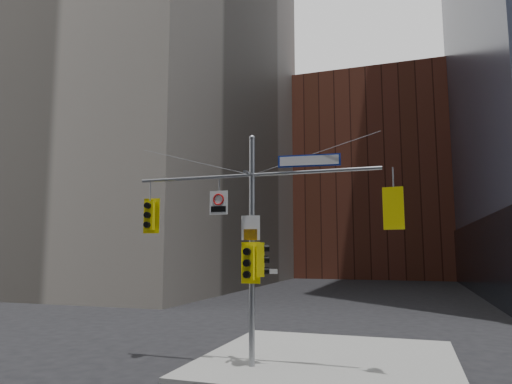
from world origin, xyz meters
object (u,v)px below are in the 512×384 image
Objects in this scene: traffic_light_pole_front at (249,263)px; signal_assembly at (252,225)px; traffic_light_east_arm at (394,209)px; traffic_light_west_arm at (150,216)px; traffic_light_pole_side at (262,260)px; regulatory_sign_arm at (219,202)px; street_sign_blade at (309,161)px.

signal_assembly is at bearing 88.92° from traffic_light_pole_front.
traffic_light_pole_front is (-4.29, -0.27, -1.56)m from traffic_light_east_arm.
signal_assembly is 6.65× the size of traffic_light_west_arm.
traffic_light_west_arm is at bearing 6.64° from traffic_light_east_arm.
traffic_light_east_arm is 4.57m from traffic_light_pole_front.
traffic_light_pole_front is at bearing 116.91° from traffic_light_pole_side.
traffic_light_east_arm is 1.56× the size of regulatory_sign_arm.
traffic_light_west_arm is (-3.69, 0.01, 0.38)m from signal_assembly.
traffic_light_pole_side is at bearing 6.48° from traffic_light_east_arm.
traffic_light_east_arm is at bearing -104.77° from traffic_light_pole_side.
street_sign_blade reaches higher than traffic_light_pole_front.
traffic_light_west_arm is at bearing 178.58° from regulatory_sign_arm.
traffic_light_west_arm is 2.59m from regulatory_sign_arm.
street_sign_blade is at bearing 6.67° from traffic_light_east_arm.
street_sign_blade is (5.54, -0.01, 1.55)m from traffic_light_west_arm.
traffic_light_pole_side is 0.82× the size of traffic_light_pole_front.
regulatory_sign_arm is at bearing 76.98° from traffic_light_pole_side.
signal_assembly is at bearing -7.53° from traffic_light_west_arm.
street_sign_blade is (1.53, -0.01, 3.01)m from traffic_light_pole_side.
street_sign_blade is (1.85, 0.00, 1.93)m from signal_assembly.
traffic_light_pole_front is (-0.00, -0.27, -1.17)m from signal_assembly.
signal_assembly is at bearing 78.68° from traffic_light_pole_side.
regulatory_sign_arm is (-2.98, -0.02, -1.18)m from street_sign_blade.
signal_assembly is at bearing 0.34° from regulatory_sign_arm.
regulatory_sign_arm reaches higher than traffic_light_east_arm.
signal_assembly reaches higher than traffic_light_east_arm.
traffic_light_pole_front reaches higher than traffic_light_pole_side.
traffic_light_east_arm is at bearing -7.41° from traffic_light_west_arm.
street_sign_blade reaches higher than traffic_light_west_arm.
street_sign_blade is at bearing -105.08° from traffic_light_pole_side.
signal_assembly reaches higher than traffic_light_pole_side.
traffic_light_pole_front is at bearing -177.75° from street_sign_blade.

